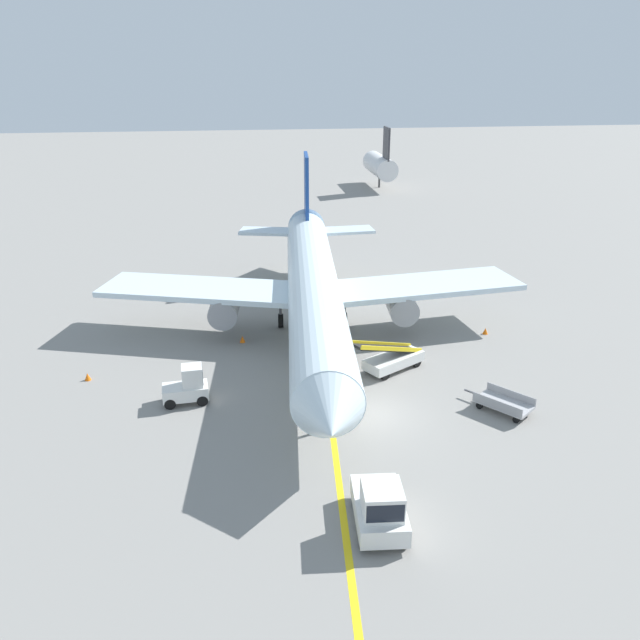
% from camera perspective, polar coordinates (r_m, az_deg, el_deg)
% --- Properties ---
extents(ground_plane, '(300.00, 300.00, 0.00)m').
position_cam_1_polar(ground_plane, '(33.71, 4.53, -8.34)').
color(ground_plane, gray).
extents(taxi_line_yellow, '(7.23, 79.73, 0.01)m').
position_cam_1_polar(taxi_line_yellow, '(37.75, 0.44, -4.72)').
color(taxi_line_yellow, yellow).
rests_on(taxi_line_yellow, ground).
extents(airliner, '(28.50, 35.34, 10.10)m').
position_cam_1_polar(airliner, '(41.60, -0.61, 3.00)').
color(airliner, silver).
rests_on(airliner, ground).
extents(pushback_tug, '(2.17, 3.73, 2.20)m').
position_cam_1_polar(pushback_tug, '(25.90, 5.39, -16.32)').
color(pushback_tug, silver).
rests_on(pushback_tug, ground).
extents(baggage_tug_near_wing, '(2.49, 1.50, 2.10)m').
position_cam_1_polar(baggage_tug_near_wing, '(34.94, -11.74, -5.86)').
color(baggage_tug_near_wing, silver).
rests_on(baggage_tug_near_wing, ground).
extents(belt_loader_forward_hold, '(4.93, 3.65, 2.59)m').
position_cam_1_polar(belt_loader_forward_hold, '(37.97, 6.49, -3.40)').
color(belt_loader_forward_hold, silver).
rests_on(belt_loader_forward_hold, ground).
extents(baggage_cart_loaded, '(3.00, 3.42, 0.94)m').
position_cam_1_polar(baggage_cart_loaded, '(34.93, 16.10, -7.18)').
color(baggage_cart_loaded, '#A5A5A8').
rests_on(baggage_cart_loaded, ground).
extents(ground_crew_marshaller, '(0.36, 0.24, 1.70)m').
position_cam_1_polar(ground_crew_marshaller, '(37.70, 0.80, -3.22)').
color(ground_crew_marshaller, '#26262D').
rests_on(ground_crew_marshaller, ground).
extents(ground_crew_wing_walker, '(0.36, 0.24, 1.70)m').
position_cam_1_polar(ground_crew_wing_walker, '(33.78, -0.10, -6.42)').
color(ground_crew_wing_walker, '#26262D').
rests_on(ground_crew_wing_walker, ground).
extents(safety_cone_nose_left, '(0.36, 0.36, 0.44)m').
position_cam_1_polar(safety_cone_nose_left, '(44.31, 14.59, -0.95)').
color(safety_cone_nose_left, orange).
rests_on(safety_cone_nose_left, ground).
extents(safety_cone_nose_right, '(0.36, 0.36, 0.44)m').
position_cam_1_polar(safety_cone_nose_right, '(41.95, -6.96, -1.70)').
color(safety_cone_nose_right, orange).
rests_on(safety_cone_nose_right, ground).
extents(safety_cone_wingtip_left, '(0.36, 0.36, 0.44)m').
position_cam_1_polar(safety_cone_wingtip_left, '(39.16, -20.09, -4.78)').
color(safety_cone_wingtip_left, orange).
rests_on(safety_cone_wingtip_left, ground).
extents(distant_aircraft_far_left, '(3.00, 10.10, 8.80)m').
position_cam_1_polar(distant_aircraft_far_left, '(94.69, 5.40, 13.65)').
color(distant_aircraft_far_left, silver).
rests_on(distant_aircraft_far_left, ground).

